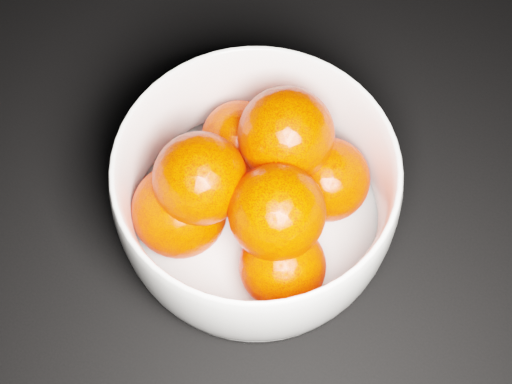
% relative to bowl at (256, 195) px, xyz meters
% --- Properties ---
extents(bowl, '(0.25, 0.25, 0.12)m').
position_rel_bowl_xyz_m(bowl, '(0.00, 0.00, 0.00)').
color(bowl, white).
rests_on(bowl, ground).
extents(orange_pile, '(0.19, 0.18, 0.13)m').
position_rel_bowl_xyz_m(orange_pile, '(-0.00, 0.00, 0.01)').
color(orange_pile, '#EE2200').
rests_on(orange_pile, bowl).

